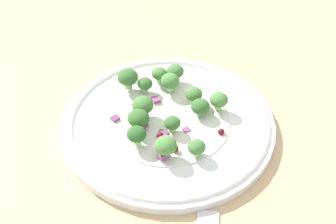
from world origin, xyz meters
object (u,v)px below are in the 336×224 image
(broccoli_floret_0, at_px, (159,74))
(broccoli_floret_2, at_px, (170,81))
(broccoli_floret_1, at_px, (143,105))
(plate, at_px, (168,122))

(broccoli_floret_0, xyz_separation_m, broccoli_floret_2, (0.01, -0.02, 0.00))
(broccoli_floret_1, bearing_deg, broccoli_floret_0, 68.85)
(plate, relative_size, broccoli_floret_0, 12.57)
(broccoli_floret_0, distance_m, broccoli_floret_2, 0.03)
(broccoli_floret_0, distance_m, broccoli_floret_1, 0.07)
(broccoli_floret_1, bearing_deg, broccoli_floret_2, 49.83)
(broccoli_floret_0, height_order, broccoli_floret_2, broccoli_floret_2)
(broccoli_floret_1, bearing_deg, plate, -14.31)
(broccoli_floret_0, xyz_separation_m, broccoli_floret_1, (-0.03, -0.07, 0.00))
(plate, distance_m, broccoli_floret_0, 0.08)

